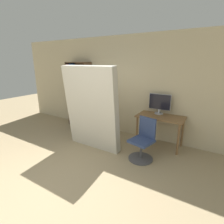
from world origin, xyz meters
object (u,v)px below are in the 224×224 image
object	(u,v)px
monitor	(160,103)
mattress_near	(92,109)
bookshelf	(78,95)
office_chair	(143,143)

from	to	relation	value
monitor	mattress_near	bearing A→B (deg)	-137.35
monitor	bookshelf	xyz separation A→B (m)	(-2.66, -0.01, -0.07)
monitor	mattress_near	distance (m)	1.68
monitor	bookshelf	size ratio (longest dim) A/B	0.27
office_chair	bookshelf	world-z (taller)	bookshelf
bookshelf	office_chair	bearing A→B (deg)	-19.86
monitor	mattress_near	size ratio (longest dim) A/B	0.28
office_chair	bookshelf	xyz separation A→B (m)	(-2.64, 0.96, 0.62)
office_chair	mattress_near	size ratio (longest dim) A/B	0.46
mattress_near	bookshelf	bearing A→B (deg)	141.81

